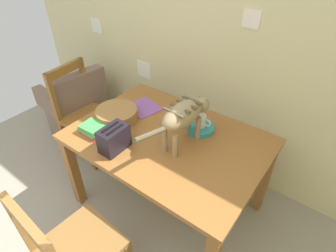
{
  "coord_description": "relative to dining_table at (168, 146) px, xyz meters",
  "views": [
    {
      "loc": [
        0.99,
        0.19,
        1.98
      ],
      "look_at": [
        0.1,
        1.38,
        0.84
      ],
      "focal_mm": 29.48,
      "sensor_mm": 36.0,
      "label": 1
    }
  ],
  "objects": [
    {
      "name": "dining_table",
      "position": [
        0.0,
        0.0,
        0.0
      ],
      "size": [
        1.35,
        0.95,
        0.74
      ],
      "color": "#955E2C",
      "rests_on": "ground_plane"
    },
    {
      "name": "wall_rear",
      "position": [
        -0.1,
        0.73,
        0.6
      ],
      "size": [
        4.42,
        0.11,
        2.5
      ],
      "color": "beige",
      "rests_on": "ground_plane"
    },
    {
      "name": "wooden_chair_near",
      "position": [
        -1.06,
        0.08,
        -0.2
      ],
      "size": [
        0.45,
        0.45,
        0.93
      ],
      "rotation": [
        0.0,
        0.0,
        -1.5
      ],
      "color": "#906028",
      "rests_on": "ground_plane"
    },
    {
      "name": "wooden_chair_far",
      "position": [
        -0.04,
        -0.86,
        -0.2
      ],
      "size": [
        0.45,
        0.45,
        0.93
      ],
      "rotation": [
        0.0,
        0.0,
        -0.07
      ],
      "color": "olive",
      "rests_on": "ground_plane"
    },
    {
      "name": "coffee_mug",
      "position": [
        0.14,
        0.21,
        0.17
      ],
      "size": [
        0.12,
        0.08,
        0.09
      ],
      "color": "white",
      "rests_on": "saucer_bowl"
    },
    {
      "name": "saucer_bowl",
      "position": [
        0.13,
        0.21,
        0.1
      ],
      "size": [
        0.21,
        0.21,
        0.04
      ],
      "primitive_type": "cylinder",
      "color": "teal",
      "rests_on": "dining_table"
    },
    {
      "name": "wicker_basket",
      "position": [
        -0.44,
        -0.06,
        0.13
      ],
      "size": [
        0.31,
        0.31,
        0.09
      ],
      "color": "#9E713B",
      "rests_on": "dining_table"
    },
    {
      "name": "cat",
      "position": [
        0.12,
        0.02,
        0.31
      ],
      "size": [
        0.19,
        0.67,
        0.32
      ],
      "rotation": [
        0.0,
        0.0,
        -0.08
      ],
      "color": "#98835B",
      "rests_on": "dining_table"
    },
    {
      "name": "toaster",
      "position": [
        -0.21,
        -0.3,
        0.17
      ],
      "size": [
        0.12,
        0.2,
        0.18
      ],
      "color": "black",
      "rests_on": "dining_table"
    },
    {
      "name": "wicker_armchair",
      "position": [
        -1.44,
        0.22,
        -0.38
      ],
      "size": [
        0.63,
        0.65,
        0.78
      ],
      "rotation": [
        0.0,
        0.0,
        1.45
      ],
      "color": "#7D6455",
      "rests_on": "ground_plane"
    },
    {
      "name": "book_stack",
      "position": [
        -0.46,
        -0.28,
        0.12
      ],
      "size": [
        0.19,
        0.15,
        0.06
      ],
      "color": "#DE3A38",
      "rests_on": "dining_table"
    },
    {
      "name": "magazine",
      "position": [
        -0.38,
        0.18,
        0.09
      ],
      "size": [
        0.3,
        0.28,
        0.01
      ],
      "primitive_type": "cube",
      "rotation": [
        0.0,
        0.0,
        -0.26
      ],
      "color": "#8C53A9",
      "rests_on": "dining_table"
    }
  ]
}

